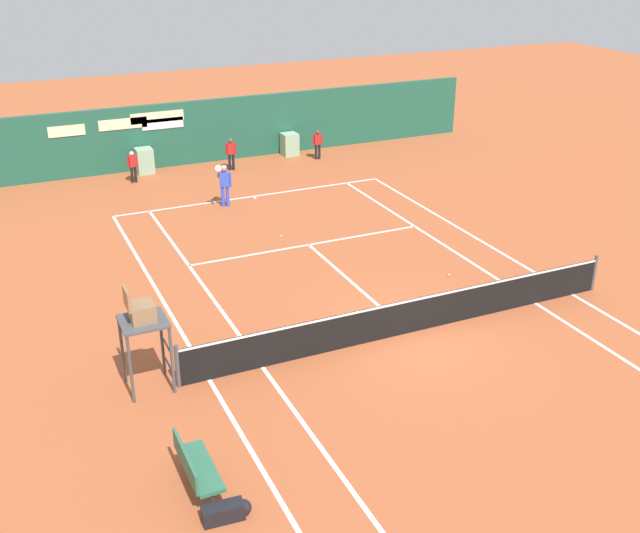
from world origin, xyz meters
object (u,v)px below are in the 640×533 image
(equipment_bag, at_px, (228,511))
(player_on_baseline, at_px, (224,182))
(ball_kid_right_post, at_px, (318,142))
(ball_kid_left_post, at_px, (231,152))
(tennis_ball_mid_court, at_px, (281,236))
(tennis_ball_near_service_line, at_px, (449,275))
(ball_kid_centre_post, at_px, (133,165))
(player_bench, at_px, (195,465))
(umpire_chair, at_px, (142,320))

(equipment_bag, relative_size, player_on_baseline, 0.50)
(ball_kid_right_post, height_order, ball_kid_left_post, ball_kid_left_post)
(equipment_bag, height_order, player_on_baseline, player_on_baseline)
(ball_kid_left_post, distance_m, tennis_ball_mid_court, 8.00)
(ball_kid_left_post, xyz_separation_m, tennis_ball_near_service_line, (2.47, -12.83, -0.76))
(ball_kid_left_post, bearing_deg, ball_kid_centre_post, 9.61)
(player_bench, relative_size, tennis_ball_near_service_line, 22.76)
(ball_kid_right_post, height_order, tennis_ball_mid_court, ball_kid_right_post)
(player_on_baseline, bearing_deg, ball_kid_right_post, -128.37)
(player_bench, distance_m, ball_kid_right_post, 21.70)
(ball_kid_centre_post, bearing_deg, ball_kid_left_post, 170.61)
(tennis_ball_near_service_line, bearing_deg, umpire_chair, -166.73)
(umpire_chair, xyz_separation_m, ball_kid_centre_post, (2.83, 15.06, -0.96))
(player_on_baseline, distance_m, tennis_ball_near_service_line, 9.56)
(ball_kid_right_post, distance_m, tennis_ball_near_service_line, 12.94)
(player_on_baseline, bearing_deg, ball_kid_left_post, -96.60)
(equipment_bag, relative_size, tennis_ball_mid_court, 13.04)
(player_on_baseline, relative_size, ball_kid_left_post, 1.30)
(tennis_ball_near_service_line, bearing_deg, ball_kid_left_post, 100.91)
(ball_kid_left_post, bearing_deg, tennis_ball_near_service_line, 110.52)
(player_on_baseline, distance_m, ball_kid_centre_post, 4.92)
(ball_kid_right_post, bearing_deg, player_bench, 68.98)
(umpire_chair, xyz_separation_m, player_on_baseline, (5.30, 10.80, -0.77))
(player_bench, bearing_deg, equipment_bag, 15.66)
(umpire_chair, distance_m, ball_kid_right_post, 18.65)
(umpire_chair, relative_size, equipment_bag, 2.83)
(umpire_chair, height_order, tennis_ball_mid_court, umpire_chair)
(ball_kid_left_post, bearing_deg, player_bench, 79.35)
(equipment_bag, bearing_deg, ball_kid_centre_post, 82.74)
(player_bench, distance_m, ball_kid_left_post, 19.99)
(equipment_bag, distance_m, tennis_ball_mid_court, 13.16)
(umpire_chair, relative_size, ball_kid_right_post, 1.92)
(umpire_chair, distance_m, player_on_baseline, 12.06)
(ball_kid_right_post, relative_size, ball_kid_centre_post, 1.01)
(tennis_ball_mid_court, bearing_deg, player_bench, -118.96)
(tennis_ball_mid_court, bearing_deg, player_on_baseline, 101.41)
(player_bench, bearing_deg, umpire_chair, -179.45)
(player_on_baseline, bearing_deg, equipment_bag, 86.90)
(player_bench, distance_m, player_on_baseline, 15.43)
(player_on_baseline, height_order, ball_kid_centre_post, player_on_baseline)
(player_bench, xyz_separation_m, tennis_ball_mid_court, (6.00, 10.84, -0.48))
(ball_kid_right_post, height_order, ball_kid_centre_post, ball_kid_right_post)
(equipment_bag, xyz_separation_m, tennis_ball_near_service_line, (9.11, 6.92, -0.13))
(umpire_chair, distance_m, equipment_bag, 4.96)
(player_on_baseline, bearing_deg, player_bench, 84.75)
(umpire_chair, relative_size, ball_kid_left_post, 1.83)
(player_bench, height_order, tennis_ball_mid_court, player_bench)
(equipment_bag, xyz_separation_m, ball_kid_left_post, (6.64, 19.76, 0.63))
(ball_kid_centre_post, bearing_deg, ball_kid_right_post, 170.61)
(ball_kid_centre_post, bearing_deg, player_on_baseline, 110.67)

